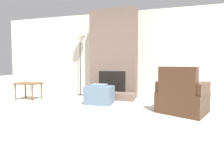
{
  "coord_description": "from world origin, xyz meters",
  "views": [
    {
      "loc": [
        1.34,
        -2.38,
        0.98
      ],
      "look_at": [
        0.0,
        2.53,
        0.69
      ],
      "focal_mm": 28.0,
      "sensor_mm": 36.0,
      "label": 1
    }
  ],
  "objects_px": {
    "armchair": "(181,98)",
    "floor_lamp_left": "(80,44)",
    "ottoman": "(99,95)",
    "side_table": "(29,85)"
  },
  "relations": [
    {
      "from": "ottoman",
      "to": "floor_lamp_left",
      "type": "distance_m",
      "value": 2.01
    },
    {
      "from": "armchair",
      "to": "side_table",
      "type": "relative_size",
      "value": 1.8
    },
    {
      "from": "side_table",
      "to": "floor_lamp_left",
      "type": "height_order",
      "value": "floor_lamp_left"
    },
    {
      "from": "side_table",
      "to": "armchair",
      "type": "bearing_deg",
      "value": -4.52
    },
    {
      "from": "ottoman",
      "to": "floor_lamp_left",
      "type": "relative_size",
      "value": 0.35
    },
    {
      "from": "armchair",
      "to": "side_table",
      "type": "bearing_deg",
      "value": 20.77
    },
    {
      "from": "armchair",
      "to": "floor_lamp_left",
      "type": "height_order",
      "value": "floor_lamp_left"
    },
    {
      "from": "ottoman",
      "to": "side_table",
      "type": "relative_size",
      "value": 1.06
    },
    {
      "from": "armchair",
      "to": "floor_lamp_left",
      "type": "bearing_deg",
      "value": -0.12
    },
    {
      "from": "armchair",
      "to": "floor_lamp_left",
      "type": "xyz_separation_m",
      "value": [
        -2.88,
        1.37,
        1.34
      ]
    }
  ]
}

